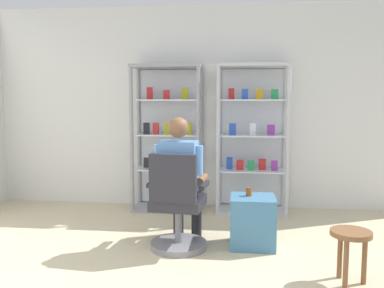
{
  "coord_description": "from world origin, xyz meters",
  "views": [
    {
      "loc": [
        0.38,
        -2.56,
        1.45
      ],
      "look_at": [
        -0.1,
        1.6,
        1.0
      ],
      "focal_mm": 38.33,
      "sensor_mm": 36.0,
      "label": 1
    }
  ],
  "objects_px": {
    "office_chair": "(177,210)",
    "seated_shopkeeper": "(181,175)",
    "wooden_stool": "(351,241)",
    "display_cabinet_left": "(168,137)",
    "tea_glass": "(249,192)",
    "display_cabinet_right": "(252,138)",
    "storage_crate": "(253,221)"
  },
  "relations": [
    {
      "from": "office_chair",
      "to": "seated_shopkeeper",
      "type": "height_order",
      "value": "seated_shopkeeper"
    },
    {
      "from": "office_chair",
      "to": "wooden_stool",
      "type": "relative_size",
      "value": 2.24
    },
    {
      "from": "display_cabinet_left",
      "to": "office_chair",
      "type": "distance_m",
      "value": 1.65
    },
    {
      "from": "tea_glass",
      "to": "wooden_stool",
      "type": "relative_size",
      "value": 0.2
    },
    {
      "from": "tea_glass",
      "to": "display_cabinet_right",
      "type": "bearing_deg",
      "value": 87.21
    },
    {
      "from": "wooden_stool",
      "to": "seated_shopkeeper",
      "type": "bearing_deg",
      "value": 153.41
    },
    {
      "from": "seated_shopkeeper",
      "to": "wooden_stool",
      "type": "distance_m",
      "value": 1.67
    },
    {
      "from": "office_chair",
      "to": "seated_shopkeeper",
      "type": "xyz_separation_m",
      "value": [
        0.02,
        0.16,
        0.32
      ]
    },
    {
      "from": "tea_glass",
      "to": "wooden_stool",
      "type": "height_order",
      "value": "tea_glass"
    },
    {
      "from": "storage_crate",
      "to": "wooden_stool",
      "type": "distance_m",
      "value": 1.06
    },
    {
      "from": "seated_shopkeeper",
      "to": "office_chair",
      "type": "bearing_deg",
      "value": -95.45
    },
    {
      "from": "wooden_stool",
      "to": "tea_glass",
      "type": "bearing_deg",
      "value": 134.61
    },
    {
      "from": "office_chair",
      "to": "wooden_stool",
      "type": "distance_m",
      "value": 1.57
    },
    {
      "from": "office_chair",
      "to": "tea_glass",
      "type": "distance_m",
      "value": 0.74
    },
    {
      "from": "display_cabinet_left",
      "to": "tea_glass",
      "type": "bearing_deg",
      "value": -51.23
    },
    {
      "from": "display_cabinet_left",
      "to": "tea_glass",
      "type": "xyz_separation_m",
      "value": [
        1.04,
        -1.29,
        -0.42
      ]
    },
    {
      "from": "display_cabinet_left",
      "to": "wooden_stool",
      "type": "height_order",
      "value": "display_cabinet_left"
    },
    {
      "from": "office_chair",
      "to": "storage_crate",
      "type": "height_order",
      "value": "office_chair"
    },
    {
      "from": "seated_shopkeeper",
      "to": "wooden_stool",
      "type": "xyz_separation_m",
      "value": [
        1.45,
        -0.73,
        -0.37
      ]
    },
    {
      "from": "storage_crate",
      "to": "tea_glass",
      "type": "relative_size",
      "value": 5.9
    },
    {
      "from": "display_cabinet_right",
      "to": "storage_crate",
      "type": "height_order",
      "value": "display_cabinet_right"
    },
    {
      "from": "tea_glass",
      "to": "storage_crate",
      "type": "bearing_deg",
      "value": -40.88
    },
    {
      "from": "display_cabinet_left",
      "to": "display_cabinet_right",
      "type": "height_order",
      "value": "same"
    },
    {
      "from": "tea_glass",
      "to": "office_chair",
      "type": "bearing_deg",
      "value": -161.88
    },
    {
      "from": "storage_crate",
      "to": "office_chair",
      "type": "bearing_deg",
      "value": -165.3
    },
    {
      "from": "display_cabinet_left",
      "to": "display_cabinet_right",
      "type": "bearing_deg",
      "value": -0.01
    },
    {
      "from": "display_cabinet_left",
      "to": "tea_glass",
      "type": "relative_size",
      "value": 22.36
    },
    {
      "from": "display_cabinet_right",
      "to": "office_chair",
      "type": "relative_size",
      "value": 1.98
    },
    {
      "from": "display_cabinet_left",
      "to": "seated_shopkeeper",
      "type": "height_order",
      "value": "display_cabinet_left"
    },
    {
      "from": "display_cabinet_right",
      "to": "tea_glass",
      "type": "bearing_deg",
      "value": -92.79
    },
    {
      "from": "display_cabinet_right",
      "to": "seated_shopkeeper",
      "type": "bearing_deg",
      "value": -118.57
    },
    {
      "from": "display_cabinet_left",
      "to": "wooden_stool",
      "type": "xyz_separation_m",
      "value": [
        1.82,
        -2.08,
        -0.62
      ]
    }
  ]
}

